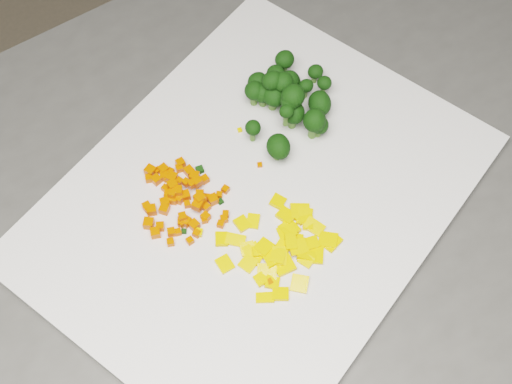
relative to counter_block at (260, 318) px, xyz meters
name	(u,v)px	position (x,y,z in m)	size (l,w,h in m)	color
counter_block	(260,318)	(0.00, 0.00, 0.00)	(1.03, 0.72, 0.90)	#454542
cutting_board	(256,199)	(-0.01, -0.01, 0.46)	(0.50, 0.39, 0.01)	silver
carrot_pile	(183,195)	(-0.09, 0.01, 0.48)	(0.11, 0.11, 0.03)	#D84002
pepper_pile	(275,244)	(-0.02, -0.08, 0.47)	(0.13, 0.13, 0.02)	#FFB80D
broccoli_pile	(289,98)	(0.07, 0.08, 0.49)	(0.13, 0.13, 0.06)	black
carrot_cube_0	(207,198)	(-0.07, 0.01, 0.47)	(0.01, 0.01, 0.01)	#D84002
carrot_cube_1	(186,182)	(-0.08, 0.03, 0.47)	(0.01, 0.01, 0.01)	#D84002
carrot_cube_2	(172,194)	(-0.10, 0.02, 0.48)	(0.01, 0.01, 0.01)	#D84002
carrot_cube_3	(187,204)	(-0.09, 0.01, 0.47)	(0.01, 0.01, 0.01)	#D84002
carrot_cube_4	(183,222)	(-0.10, -0.01, 0.47)	(0.01, 0.01, 0.01)	#D84002
carrot_cube_5	(181,163)	(-0.08, 0.06, 0.47)	(0.01, 0.01, 0.01)	#D84002
carrot_cube_6	(149,223)	(-0.14, 0.00, 0.47)	(0.01, 0.01, 0.01)	#D84002
carrot_cube_7	(213,199)	(-0.06, 0.00, 0.47)	(0.01, 0.01, 0.01)	#D84002
carrot_cube_8	(186,221)	(-0.10, -0.01, 0.47)	(0.01, 0.01, 0.01)	#D84002
carrot_cube_9	(164,209)	(-0.11, 0.01, 0.47)	(0.01, 0.01, 0.01)	#D84002
carrot_cube_10	(165,203)	(-0.11, 0.02, 0.47)	(0.01, 0.01, 0.01)	#D84002
carrot_cube_11	(172,178)	(-0.09, 0.05, 0.47)	(0.01, 0.01, 0.01)	#D84002
carrot_cube_12	(197,202)	(-0.08, 0.01, 0.47)	(0.01, 0.01, 0.01)	#D84002
carrot_cube_13	(224,219)	(-0.06, -0.03, 0.47)	(0.01, 0.01, 0.01)	#D84002
carrot_cube_14	(178,232)	(-0.11, -0.02, 0.47)	(0.01, 0.01, 0.01)	#D84002
carrot_cube_15	(179,198)	(-0.09, 0.02, 0.47)	(0.01, 0.01, 0.01)	#D84002
carrot_cube_16	(194,225)	(-0.09, -0.02, 0.47)	(0.01, 0.01, 0.01)	#D84002
carrot_cube_17	(176,190)	(-0.09, 0.03, 0.47)	(0.01, 0.01, 0.01)	#D84002
carrot_cube_18	(197,182)	(-0.07, 0.03, 0.48)	(0.01, 0.01, 0.01)	#D84002
carrot_cube_19	(205,179)	(-0.06, 0.03, 0.47)	(0.01, 0.01, 0.01)	#D84002
carrot_cube_20	(152,210)	(-0.13, 0.01, 0.47)	(0.01, 0.01, 0.01)	#D84002
carrot_cube_21	(147,208)	(-0.13, 0.02, 0.47)	(0.01, 0.01, 0.01)	#D84002
carrot_cube_22	(197,233)	(-0.09, -0.03, 0.47)	(0.01, 0.01, 0.01)	#D84002
carrot_cube_23	(219,195)	(-0.05, 0.01, 0.47)	(0.01, 0.01, 0.01)	#D84002
carrot_cube_24	(194,176)	(-0.07, 0.04, 0.47)	(0.01, 0.01, 0.01)	#D84002
carrot_cube_25	(205,220)	(-0.08, -0.02, 0.47)	(0.01, 0.01, 0.01)	#D84002
carrot_cube_26	(189,171)	(-0.07, 0.05, 0.47)	(0.01, 0.01, 0.01)	#D84002
carrot_cube_27	(206,207)	(-0.07, 0.00, 0.47)	(0.01, 0.01, 0.01)	#D84002
carrot_cube_28	(149,178)	(-0.12, 0.06, 0.47)	(0.01, 0.01, 0.01)	#D84002
carrot_cube_29	(173,199)	(-0.10, 0.02, 0.47)	(0.01, 0.01, 0.01)	#D84002
carrot_cube_30	(170,171)	(-0.09, 0.06, 0.47)	(0.01, 0.01, 0.01)	#D84002
carrot_cube_31	(206,217)	(-0.07, -0.02, 0.47)	(0.01, 0.01, 0.01)	#D84002
carrot_cube_32	(182,222)	(-0.10, -0.01, 0.47)	(0.01, 0.01, 0.01)	#D84002
carrot_cube_33	(186,195)	(-0.09, 0.02, 0.47)	(0.01, 0.01, 0.01)	#D84002
carrot_cube_34	(165,188)	(-0.10, 0.04, 0.47)	(0.01, 0.01, 0.01)	#D84002
carrot_cube_35	(157,171)	(-0.11, 0.06, 0.47)	(0.01, 0.01, 0.01)	#D84002
carrot_cube_36	(179,168)	(-0.08, 0.06, 0.47)	(0.01, 0.01, 0.01)	#D84002
carrot_cube_37	(178,192)	(-0.09, 0.02, 0.48)	(0.01, 0.01, 0.01)	#D84002
carrot_cube_38	(190,241)	(-0.10, -0.04, 0.47)	(0.01, 0.01, 0.01)	#D84002
carrot_cube_39	(164,176)	(-0.10, 0.05, 0.47)	(0.01, 0.01, 0.01)	#D84002
carrot_cube_40	(151,171)	(-0.11, 0.06, 0.47)	(0.01, 0.01, 0.01)	#D84002
carrot_cube_41	(160,227)	(-0.13, -0.01, 0.47)	(0.01, 0.01, 0.01)	#D84002
carrot_cube_42	(178,191)	(-0.09, 0.02, 0.48)	(0.01, 0.01, 0.01)	#D84002
carrot_cube_43	(173,185)	(-0.10, 0.03, 0.48)	(0.01, 0.01, 0.01)	#D84002
carrot_cube_44	(200,195)	(-0.07, 0.01, 0.48)	(0.01, 0.01, 0.01)	#D84002
carrot_cube_45	(168,178)	(-0.10, 0.05, 0.47)	(0.01, 0.01, 0.01)	#D84002
carrot_cube_46	(183,217)	(-0.10, -0.01, 0.47)	(0.01, 0.01, 0.01)	#D84002
carrot_cube_47	(221,224)	(-0.06, -0.03, 0.47)	(0.01, 0.01, 0.01)	#D84002
carrot_cube_48	(169,194)	(-0.10, 0.03, 0.47)	(0.01, 0.01, 0.01)	#D84002
carrot_cube_49	(147,206)	(-0.13, 0.02, 0.47)	(0.01, 0.01, 0.01)	#D84002
carrot_cube_50	(200,198)	(-0.07, 0.00, 0.48)	(0.01, 0.01, 0.01)	#D84002
carrot_cube_51	(164,169)	(-0.10, 0.06, 0.47)	(0.01, 0.01, 0.01)	#D84002
carrot_cube_52	(226,214)	(-0.05, -0.02, 0.47)	(0.01, 0.01, 0.01)	#D84002
carrot_cube_53	(171,232)	(-0.12, -0.02, 0.47)	(0.01, 0.01, 0.01)	#D84002
carrot_cube_54	(192,184)	(-0.08, 0.03, 0.48)	(0.01, 0.01, 0.01)	#D84002
carrot_cube_55	(225,189)	(-0.04, 0.01, 0.47)	(0.01, 0.01, 0.01)	#D84002
carrot_cube_56	(155,233)	(-0.13, -0.01, 0.47)	(0.01, 0.01, 0.01)	#D84002
carrot_cube_57	(156,180)	(-0.11, 0.05, 0.47)	(0.01, 0.01, 0.01)	#D84002
carrot_cube_58	(180,181)	(-0.09, 0.04, 0.47)	(0.01, 0.01, 0.01)	#D84002
carrot_cube_59	(197,205)	(-0.08, 0.00, 0.48)	(0.01, 0.01, 0.01)	#D84002
carrot_cube_60	(171,242)	(-0.12, -0.03, 0.47)	(0.01, 0.01, 0.01)	#D84002
pepper_chunk_0	(278,201)	(0.01, -0.03, 0.47)	(0.02, 0.02, 0.00)	#FFB80D
pepper_chunk_1	(279,256)	(-0.02, -0.09, 0.47)	(0.02, 0.02, 0.00)	#FFB80D
pepper_chunk_2	(314,227)	(0.03, -0.07, 0.47)	(0.02, 0.01, 0.01)	#FFB80D
pepper_chunk_3	(307,256)	(0.01, -0.10, 0.47)	(0.02, 0.01, 0.01)	#FFB80D
pepper_chunk_4	(332,243)	(0.04, -0.10, 0.46)	(0.02, 0.01, 0.00)	#FFB80D
pepper_chunk_5	(271,258)	(-0.03, -0.09, 0.47)	(0.02, 0.02, 0.00)	#FFB80D
pepper_chunk_6	(291,242)	(0.00, -0.08, 0.47)	(0.02, 0.01, 0.00)	#FFB80D
pepper_chunk_7	(304,216)	(0.03, -0.06, 0.47)	(0.02, 0.02, 0.00)	#FFB80D
pepper_chunk_8	(264,247)	(-0.03, -0.08, 0.47)	(0.02, 0.02, 0.00)	#FFB80D
pepper_chunk_9	(300,284)	(-0.01, -0.13, 0.47)	(0.02, 0.02, 0.00)	#FFB80D
pepper_chunk_10	(300,211)	(0.03, -0.05, 0.47)	(0.02, 0.02, 0.01)	#FFB80D
pepper_chunk_11	(260,251)	(-0.04, -0.08, 0.47)	(0.02, 0.01, 0.00)	#FFB80D
pepper_chunk_12	(225,264)	(-0.08, -0.08, 0.47)	(0.02, 0.02, 0.00)	#FFB80D
pepper_chunk_13	(328,240)	(0.04, -0.09, 0.47)	(0.02, 0.02, 0.00)	#FFB80D
pepper_chunk_14	(308,223)	(0.03, -0.07, 0.47)	(0.02, 0.01, 0.01)	#FFB80D
pepper_chunk_15	(260,280)	(-0.05, -0.11, 0.47)	(0.01, 0.01, 0.01)	#FFB80D
pepper_chunk_16	(283,246)	(-0.01, -0.08, 0.47)	(0.02, 0.01, 0.00)	#FFB80D
pepper_chunk_17	(278,256)	(-0.02, -0.09, 0.47)	(0.01, 0.02, 0.01)	#FFB80D
pepper_chunk_18	(257,256)	(-0.04, -0.08, 0.47)	(0.02, 0.01, 0.00)	#FFB80D
pepper_chunk_19	(306,260)	(0.01, -0.11, 0.47)	(0.02, 0.01, 0.00)	#FFB80D
pepper_chunk_20	(315,255)	(0.02, -0.10, 0.47)	(0.02, 0.02, 0.00)	#FFB80D
pepper_chunk_21	(287,232)	(0.00, -0.07, 0.47)	(0.02, 0.02, 0.01)	#FFB80D
pepper_chunk_22	(281,294)	(-0.03, -0.13, 0.47)	(0.02, 0.01, 0.00)	#FFB80D
pepper_chunk_23	(311,243)	(0.02, -0.09, 0.47)	(0.01, 0.02, 0.01)	#FFB80D
pepper_chunk_24	(289,229)	(0.01, -0.06, 0.47)	(0.02, 0.02, 0.01)	#FFB80D
pepper_chunk_25	(287,228)	(0.00, -0.06, 0.47)	(0.01, 0.01, 0.00)	#FFB80D
pepper_chunk_26	(298,247)	(0.01, -0.09, 0.47)	(0.02, 0.02, 0.00)	#FFB80D
pepper_chunk_27	(248,249)	(-0.05, -0.07, 0.47)	(0.02, 0.01, 0.00)	#FFB80D
pepper_chunk_28	(253,221)	(-0.03, -0.04, 0.47)	(0.02, 0.01, 0.00)	#FFB80D
pepper_chunk_29	(236,240)	(-0.05, -0.05, 0.47)	(0.02, 0.01, 0.00)	#FFB80D
pepper_chunk_30	(265,298)	(-0.05, -0.13, 0.46)	(0.02, 0.01, 0.00)	#FFB80D
pepper_chunk_31	(303,217)	(0.03, -0.06, 0.47)	(0.02, 0.01, 0.00)	#FFB80D
pepper_chunk_32	(284,265)	(-0.02, -0.10, 0.47)	(0.02, 0.02, 0.01)	#FFB80D
pepper_chunk_33	(242,224)	(-0.04, -0.04, 0.47)	(0.01, 0.02, 0.00)	#FFB80D
pepper_chunk_34	(286,216)	(0.01, -0.05, 0.47)	(0.02, 0.02, 0.01)	#FFB80D
pepper_chunk_35	(267,272)	(-0.04, -0.10, 0.47)	(0.02, 0.02, 0.00)	#FFB80D
pepper_chunk_36	(272,283)	(-0.04, -0.11, 0.47)	(0.01, 0.01, 0.00)	#FFB80D
pepper_chunk_37	(252,250)	(-0.04, -0.07, 0.47)	(0.01, 0.02, 0.00)	#FFB80D
pepper_chunk_38	(221,239)	(-0.07, -0.05, 0.47)	(0.02, 0.01, 0.00)	#FFB80D
pepper_chunk_39	(294,241)	(0.01, -0.08, 0.47)	(0.02, 0.02, 0.00)	#FFB80D
pepper_chunk_40	(248,263)	(-0.05, -0.08, 0.47)	(0.02, 0.02, 0.01)	#FFB80D
broccoli_floret_0	(289,84)	(0.08, 0.11, 0.48)	(0.04, 0.04, 0.03)	black
broccoli_floret_1	(288,86)	(0.08, 0.11, 0.48)	(0.03, 0.03, 0.04)	black
broccoli_floret_2	(318,128)	(0.09, 0.04, 0.48)	(0.03, 0.03, 0.03)	black
broccoli_floret_3	(319,106)	(0.10, 0.07, 0.48)	(0.04, 0.04, 0.03)	black
broccoli_floret_4	(282,85)	(0.07, 0.10, 0.50)	(0.04, 0.04, 0.03)	black
broccoli_floret_5	(313,125)	(0.08, 0.04, 0.48)	(0.04, 0.04, 0.04)	black
broccoli_floret_6	(323,87)	(0.12, 0.09, 0.48)	(0.02, 0.02, 0.03)	black
broccoli_floret_7	(263,96)	(0.04, 0.11, 0.48)	(0.04, 0.04, 0.03)	black
broccoli_floret_8	(289,106)	(0.06, 0.07, 0.50)	(0.03, 0.03, 0.03)	black
broccoli_floret_9	(292,117)	(0.06, 0.06, 0.48)	(0.04, 0.04, 0.04)	black
broccoli_floret_10	(292,101)	(0.07, 0.07, 0.50)	(0.04, 0.04, 0.04)	black
broccoli_floret_11	(253,132)	(0.01, 0.06, 0.48)	(0.02, 0.02, 0.03)	black
broccoli_floret_12	(273,98)	(0.05, 0.10, 0.48)	(0.04, 0.04, 0.04)	black
broccoli_floret_13	(277,149)	(0.03, 0.03, 0.48)	(0.04, 0.04, 0.03)	black
broccoli_floret_14	(257,85)	(0.04, 0.12, 0.48)	(0.03, 0.03, 0.03)	black
broccoli_floret_15	(254,95)	(0.03, 0.11, 0.48)	(0.03, 0.03, 0.03)	black
broccoli_floret_16	(275,79)	(0.07, 0.12, 0.48)	(0.03, 0.03, 0.04)	black
broccoli_floret_17	(284,64)	(0.09, 0.14, 0.48)	(0.03, 0.03, 0.04)	black
broccoli_floret_18	(286,116)	(0.05, 0.06, 0.50)	(0.02, 0.02, 0.03)	black
broccoli_floret_19	(272,85)	(0.06, 0.10, 0.50)	(0.04, 0.04, 0.04)	black
broccoli_floret_20	(293,96)	(0.07, 0.08, 0.49)	(0.03, 0.03, 0.03)	black
broccoli_floret_21	(315,75)	(0.12, 0.11, 0.48)	(0.03, 0.03, 0.03)	black
broccoli_floret_22	(305,89)	(0.10, 0.10, 0.48)	(0.03, 0.03, 0.03)	black
stray_bit_0	(262,279)	(-0.04, -0.11, 0.47)	(0.01, 0.01, 0.01)	#FFB80D
stray_bit_1	(220,201)	(-0.05, 0.00, 0.47)	(0.01, 0.01, 0.00)	black
stray_bit_2	(240,130)	(0.00, 0.08, 0.46)	(0.01, 0.01, 0.00)	#FFB80D
stray_bit_3	(260,165)	(0.01, 0.03, 0.47)	(0.01, 0.01, 0.00)	#D84002
stray_bit_4	(269,282)	(-0.04, -0.11, 0.47)	(0.01, 0.01, 0.00)	#D84002
stray_bit_5	(184,231)	(-0.10, -0.02, 0.47)	(0.01, 0.01, 0.00)	black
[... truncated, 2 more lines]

